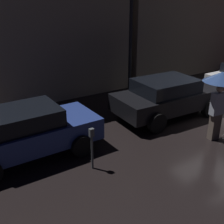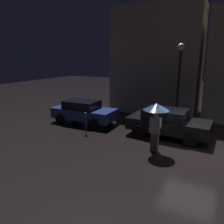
{
  "view_description": "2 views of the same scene",
  "coord_description": "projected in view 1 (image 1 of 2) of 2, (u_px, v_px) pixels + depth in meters",
  "views": [
    {
      "loc": [
        -8.49,
        -5.93,
        4.29
      ],
      "look_at": [
        -4.66,
        0.16,
        1.28
      ],
      "focal_mm": 45.0,
      "sensor_mm": 36.0,
      "label": 1
    },
    {
      "loc": [
        1.09,
        -9.75,
        4.12
      ],
      "look_at": [
        -4.07,
        0.05,
        1.31
      ],
      "focal_mm": 35.0,
      "sensor_mm": 36.0,
      "label": 2
    }
  ],
  "objects": [
    {
      "name": "ground_plane",
      "position": [
        220.0,
        119.0,
        10.45
      ],
      "size": [
        60.0,
        60.0,
        0.0
      ],
      "primitive_type": "plane",
      "color": "black"
    },
    {
      "name": "street_lamp_near",
      "position": [
        131.0,
        22.0,
        11.38
      ],
      "size": [
        0.4,
        0.4,
        4.89
      ],
      "color": "black",
      "rests_on": "ground"
    },
    {
      "name": "parked_car_black",
      "position": [
        167.0,
        96.0,
        10.5
      ],
      "size": [
        4.22,
        2.05,
        1.46
      ],
      "rotation": [
        0.0,
        0.0,
        -0.03
      ],
      "color": "black",
      "rests_on": "ground"
    },
    {
      "name": "parking_meter",
      "position": [
        92.0,
        144.0,
        7.24
      ],
      "size": [
        0.12,
        0.1,
        1.17
      ],
      "color": "#4C5154",
      "rests_on": "ground"
    },
    {
      "name": "building_facade_left",
      "position": [
        52.0,
        7.0,
        12.22
      ],
      "size": [
        6.29,
        3.0,
        7.6
      ],
      "color": "gray",
      "rests_on": "ground"
    },
    {
      "name": "parked_car_blue",
      "position": [
        26.0,
        131.0,
        7.85
      ],
      "size": [
        4.06,
        1.92,
        1.44
      ],
      "rotation": [
        0.0,
        0.0,
        0.03
      ],
      "color": "navy",
      "rests_on": "ground"
    },
    {
      "name": "pedestrian_with_umbrella",
      "position": [
        221.0,
        87.0,
        8.39
      ],
      "size": [
        1.1,
        1.1,
        2.21
      ],
      "rotation": [
        0.0,
        0.0,
        3.04
      ],
      "color": "#66564C",
      "rests_on": "ground"
    },
    {
      "name": "building_facade_right",
      "position": [
        177.0,
        9.0,
        15.96
      ],
      "size": [
        7.72,
        3.0,
        7.08
      ],
      "color": "gray",
      "rests_on": "ground"
    }
  ]
}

